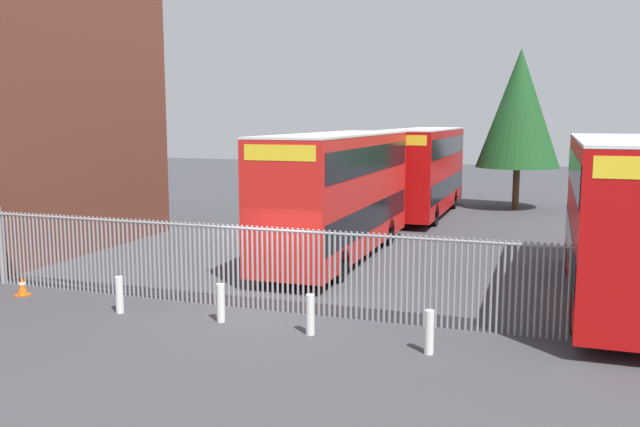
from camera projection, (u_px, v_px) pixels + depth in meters
name	position (u px, v px, depth m)	size (l,w,h in m)	color
ground_plane	(355.00, 252.00, 24.83)	(100.00, 100.00, 0.00)	#3D3D42
palisade_fence	(252.00, 265.00, 17.34)	(16.69, 0.14, 2.35)	gray
double_decker_bus_near_gate	(621.00, 213.00, 17.93)	(2.54, 10.81, 4.42)	#B70C0C
double_decker_bus_behind_fence_left	(339.00, 190.00, 23.57)	(2.54, 10.81, 4.42)	red
double_decker_bus_behind_fence_right	(424.00, 168.00, 34.08)	(2.54, 10.81, 4.42)	#B70C0C
bollard_near_left	(119.00, 295.00, 17.06)	(0.20, 0.20, 0.95)	silver
bollard_center_front	(221.00, 303.00, 16.31)	(0.20, 0.20, 0.95)	silver
bollard_near_right	(310.00, 315.00, 15.34)	(0.20, 0.20, 0.95)	silver
bollard_far_right	(429.00, 332.00, 14.08)	(0.20, 0.20, 0.95)	silver
traffic_cone_by_gate	(22.00, 286.00, 18.75)	(0.34, 0.34, 0.59)	orange
tree_tall_back	(519.00, 108.00, 36.04)	(4.45, 4.45, 8.65)	#4C3823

